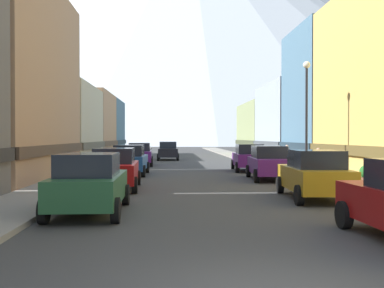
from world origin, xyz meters
name	(u,v)px	position (x,y,z in m)	size (l,w,h in m)	color
sidewalk_left	(115,162)	(-6.25, 35.00, 0.07)	(2.50, 100.00, 0.15)	gray
sidewalk_right	(256,161)	(6.25, 35.00, 0.07)	(2.50, 100.00, 0.15)	gray
storefront_left_2	(41,127)	(-11.62, 31.38, 3.04)	(8.54, 10.53, 6.33)	beige
storefront_left_3	(64,127)	(-12.26, 42.09, 3.27)	(9.81, 10.40, 6.79)	tan
storefront_left_4	(94,129)	(-10.88, 52.44, 3.27)	(7.07, 10.08, 6.79)	slate
storefront_right_2	(355,101)	(11.90, 26.81, 4.85)	(9.10, 8.03, 10.03)	slate
storefront_right_3	(298,124)	(10.55, 36.82, 3.45)	(6.40, 11.23, 7.18)	#99A5B2
storefront_right_4	(279,130)	(11.61, 49.16, 3.02)	(8.52, 13.21, 6.27)	#8C9966
car_left_0	(89,183)	(-3.80, 7.63, 0.90)	(2.11, 4.42, 1.78)	#265933
car_left_1	(115,168)	(-3.80, 13.97, 0.90)	(2.16, 4.44, 1.78)	#9E1111
car_left_2	(130,160)	(-3.80, 21.45, 0.90)	(2.14, 4.44, 1.78)	#19478C
car_left_3	(140,154)	(-3.80, 30.46, 0.90)	(2.19, 4.46, 1.78)	#591E72
car_right_1	(314,174)	(3.80, 10.51, 0.90)	(2.24, 4.48, 1.78)	#B28419
car_right_2	(269,163)	(3.80, 18.15, 0.90)	(2.25, 4.48, 1.78)	#591E72
car_right_3	(249,157)	(3.80, 24.45, 0.90)	(2.25, 4.48, 1.78)	#591E72
car_driving_0	(168,151)	(-1.60, 39.20, 0.90)	(2.06, 4.40, 1.78)	black
potted_plant_0	(366,175)	(7.00, 13.46, 0.63)	(0.60, 0.60, 0.90)	brown
potted_plant_1	(323,167)	(7.00, 19.11, 0.57)	(0.55, 0.55, 0.84)	brown
pedestrian_1	(287,158)	(6.25, 24.10, 0.87)	(0.36, 0.36, 1.58)	brown
pedestrian_2	(318,164)	(6.25, 17.65, 0.85)	(0.36, 0.36, 1.54)	brown
streetlamp_right	(307,102)	(5.35, 16.72, 3.99)	(0.36, 0.36, 5.86)	black
mountain_backdrop	(189,29)	(9.49, 260.00, 63.96)	(324.76, 324.76, 127.92)	silver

